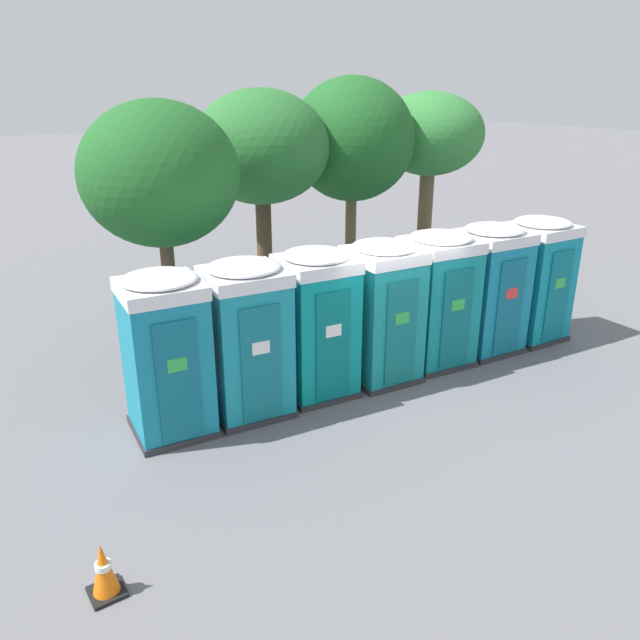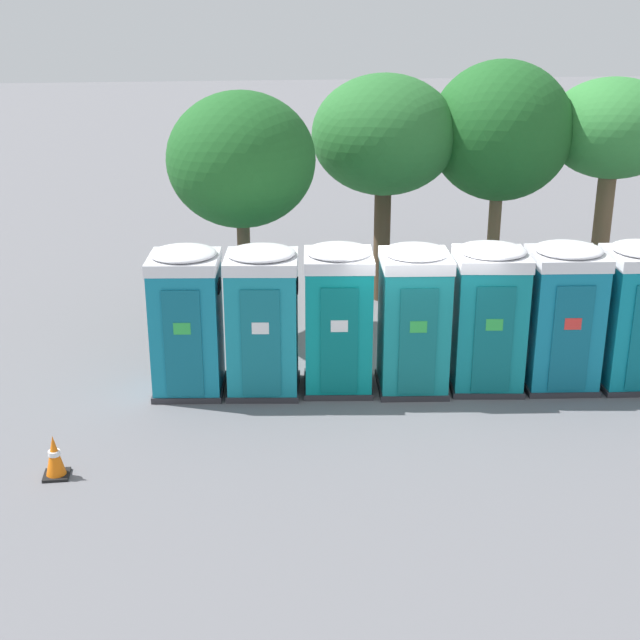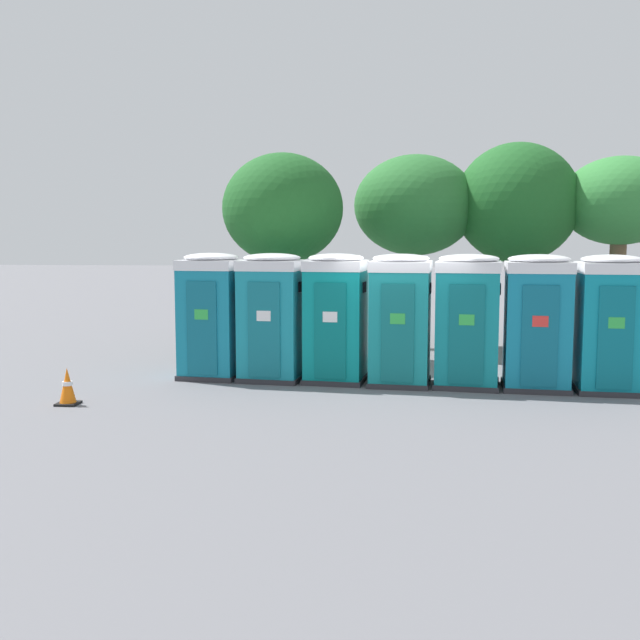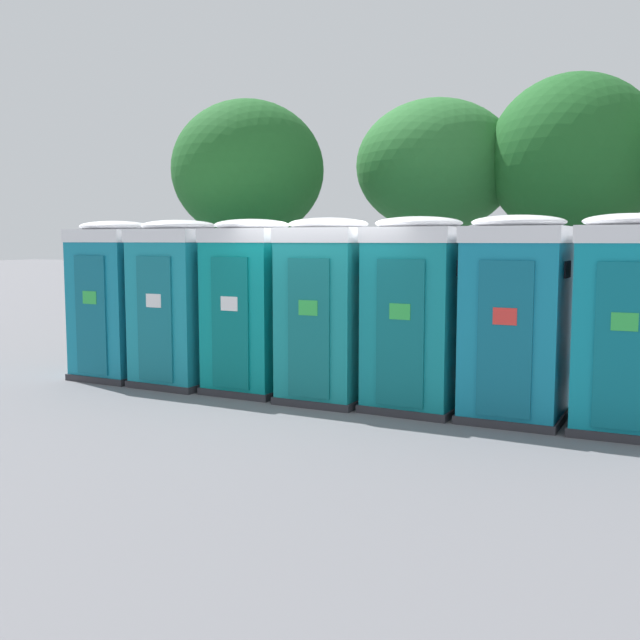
{
  "view_description": "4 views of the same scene",
  "coord_description": "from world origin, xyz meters",
  "px_view_note": "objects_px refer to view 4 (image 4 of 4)",
  "views": [
    {
      "loc": [
        -6.74,
        -8.06,
        5.09
      ],
      "look_at": [
        -1.22,
        -0.05,
        1.32
      ],
      "focal_mm": 35.0,
      "sensor_mm": 36.0,
      "label": 1
    },
    {
      "loc": [
        -3.4,
        -14.08,
        6.42
      ],
      "look_at": [
        -1.59,
        -0.02,
        1.25
      ],
      "focal_mm": 50.0,
      "sensor_mm": 36.0,
      "label": 2
    },
    {
      "loc": [
        -0.2,
        -14.67,
        2.85
      ],
      "look_at": [
        -1.61,
        -0.02,
        1.22
      ],
      "focal_mm": 42.0,
      "sensor_mm": 36.0,
      "label": 3
    },
    {
      "loc": [
        3.62,
        -9.85,
        2.23
      ],
      "look_at": [
        -0.18,
        -0.16,
        1.12
      ],
      "focal_mm": 42.0,
      "sensor_mm": 36.0,
      "label": 4
    }
  ],
  "objects_px": {
    "portapotty_0": "(117,299)",
    "portapotty_2": "(253,305)",
    "portapotty_1": "(180,302)",
    "portapotty_3": "(328,309)",
    "portapotty_5": "(516,318)",
    "portapotty_6": "(627,323)",
    "street_tree_2": "(248,171)",
    "street_tree_1": "(436,168)",
    "portapotty_4": "(417,313)",
    "street_tree_0": "(574,159)"
  },
  "relations": [
    {
      "from": "portapotty_0",
      "to": "street_tree_2",
      "type": "distance_m",
      "value": 3.56
    },
    {
      "from": "portapotty_0",
      "to": "portapotty_3",
      "type": "distance_m",
      "value": 3.83
    },
    {
      "from": "portapotty_2",
      "to": "street_tree_1",
      "type": "xyz_separation_m",
      "value": [
        1.66,
        4.63,
        2.34
      ]
    },
    {
      "from": "street_tree_0",
      "to": "street_tree_2",
      "type": "height_order",
      "value": "street_tree_0"
    },
    {
      "from": "portapotty_1",
      "to": "portapotty_5",
      "type": "distance_m",
      "value": 5.11
    },
    {
      "from": "street_tree_1",
      "to": "street_tree_0",
      "type": "bearing_deg",
      "value": -1.66
    },
    {
      "from": "portapotty_5",
      "to": "street_tree_1",
      "type": "distance_m",
      "value": 5.94
    },
    {
      "from": "portapotty_0",
      "to": "portapotty_4",
      "type": "height_order",
      "value": "same"
    },
    {
      "from": "portapotty_2",
      "to": "street_tree_0",
      "type": "bearing_deg",
      "value": 47.53
    },
    {
      "from": "portapotty_0",
      "to": "portapotty_4",
      "type": "bearing_deg",
      "value": -5.31
    },
    {
      "from": "portapotty_0",
      "to": "street_tree_1",
      "type": "bearing_deg",
      "value": 46.45
    },
    {
      "from": "portapotty_0",
      "to": "street_tree_2",
      "type": "relative_size",
      "value": 0.53
    },
    {
      "from": "portapotty_2",
      "to": "portapotty_5",
      "type": "distance_m",
      "value": 3.83
    },
    {
      "from": "portapotty_6",
      "to": "street_tree_0",
      "type": "height_order",
      "value": "street_tree_0"
    },
    {
      "from": "portapotty_0",
      "to": "street_tree_0",
      "type": "height_order",
      "value": "street_tree_0"
    },
    {
      "from": "portapotty_0",
      "to": "portapotty_2",
      "type": "height_order",
      "value": "same"
    },
    {
      "from": "portapotty_3",
      "to": "portapotty_5",
      "type": "distance_m",
      "value": 2.56
    },
    {
      "from": "portapotty_0",
      "to": "portapotty_5",
      "type": "distance_m",
      "value": 6.39
    },
    {
      "from": "street_tree_0",
      "to": "portapotty_2",
      "type": "bearing_deg",
      "value": -132.47
    },
    {
      "from": "portapotty_4",
      "to": "portapotty_0",
      "type": "bearing_deg",
      "value": 174.69
    },
    {
      "from": "portapotty_2",
      "to": "portapotty_0",
      "type": "bearing_deg",
      "value": 175.32
    },
    {
      "from": "portapotty_5",
      "to": "portapotty_4",
      "type": "bearing_deg",
      "value": 174.56
    },
    {
      "from": "portapotty_4",
      "to": "street_tree_1",
      "type": "relative_size",
      "value": 0.52
    },
    {
      "from": "portapotty_2",
      "to": "street_tree_1",
      "type": "bearing_deg",
      "value": 70.29
    },
    {
      "from": "portapotty_2",
      "to": "portapotty_3",
      "type": "height_order",
      "value": "same"
    },
    {
      "from": "portapotty_5",
      "to": "portapotty_6",
      "type": "height_order",
      "value": "same"
    },
    {
      "from": "portapotty_3",
      "to": "street_tree_1",
      "type": "relative_size",
      "value": 0.52
    },
    {
      "from": "portapotty_4",
      "to": "portapotty_2",
      "type": "bearing_deg",
      "value": 174.05
    },
    {
      "from": "portapotty_5",
      "to": "street_tree_2",
      "type": "bearing_deg",
      "value": 149.09
    },
    {
      "from": "portapotty_4",
      "to": "portapotty_5",
      "type": "distance_m",
      "value": 1.28
    },
    {
      "from": "street_tree_1",
      "to": "portapotty_4",
      "type": "bearing_deg",
      "value": -79.8
    },
    {
      "from": "portapotty_2",
      "to": "portapotty_5",
      "type": "relative_size",
      "value": 1.0
    },
    {
      "from": "portapotty_6",
      "to": "street_tree_2",
      "type": "relative_size",
      "value": 0.53
    },
    {
      "from": "portapotty_1",
      "to": "portapotty_4",
      "type": "relative_size",
      "value": 1.0
    },
    {
      "from": "portapotty_1",
      "to": "portapotty_3",
      "type": "relative_size",
      "value": 1.0
    },
    {
      "from": "portapotty_0",
      "to": "portapotty_3",
      "type": "relative_size",
      "value": 1.0
    },
    {
      "from": "portapotty_1",
      "to": "portapotty_3",
      "type": "height_order",
      "value": "same"
    },
    {
      "from": "portapotty_1",
      "to": "portapotty_3",
      "type": "distance_m",
      "value": 2.56
    },
    {
      "from": "portapotty_3",
      "to": "portapotty_0",
      "type": "bearing_deg",
      "value": 173.89
    },
    {
      "from": "portapotty_5",
      "to": "portapotty_1",
      "type": "bearing_deg",
      "value": 174.96
    },
    {
      "from": "portapotty_5",
      "to": "street_tree_2",
      "type": "relative_size",
      "value": 0.53
    },
    {
      "from": "portapotty_1",
      "to": "street_tree_2",
      "type": "bearing_deg",
      "value": 93.63
    },
    {
      "from": "portapotty_5",
      "to": "street_tree_0",
      "type": "distance_m",
      "value": 5.51
    },
    {
      "from": "portapotty_4",
      "to": "portapotty_6",
      "type": "distance_m",
      "value": 2.56
    },
    {
      "from": "portapotty_1",
      "to": "portapotty_4",
      "type": "bearing_deg",
      "value": -4.9
    },
    {
      "from": "portapotty_0",
      "to": "street_tree_1",
      "type": "relative_size",
      "value": 0.52
    },
    {
      "from": "portapotty_0",
      "to": "portapotty_3",
      "type": "bearing_deg",
      "value": -6.11
    },
    {
      "from": "portapotty_5",
      "to": "street_tree_1",
      "type": "bearing_deg",
      "value": 113.22
    },
    {
      "from": "portapotty_0",
      "to": "portapotty_4",
      "type": "relative_size",
      "value": 1.0
    },
    {
      "from": "street_tree_0",
      "to": "street_tree_1",
      "type": "xyz_separation_m",
      "value": [
        -2.51,
        0.07,
        -0.06
      ]
    }
  ]
}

